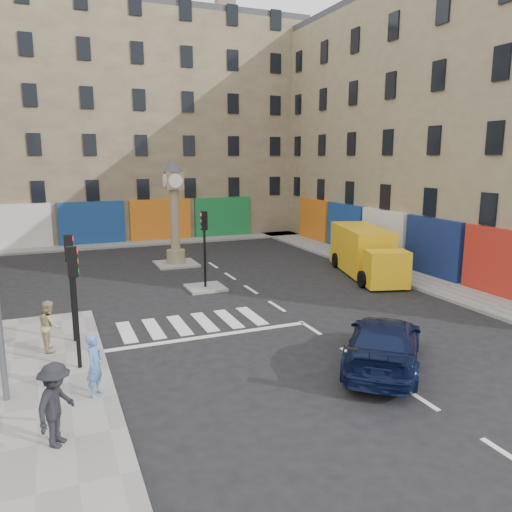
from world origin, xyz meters
TOP-DOWN VIEW (x-y plane):
  - ground at (0.00, 0.00)m, footprint 120.00×120.00m
  - sidewalk_right at (8.70, 10.00)m, footprint 2.60×30.00m
  - sidewalk_far at (-4.00, 22.20)m, footprint 32.00×2.40m
  - island_near at (-2.00, 8.00)m, footprint 1.80×1.80m
  - island_far at (-2.00, 14.00)m, footprint 2.40×2.40m
  - building_right at (15.00, 10.00)m, footprint 10.00×30.00m
  - building_far at (-4.00, 28.00)m, footprint 32.00×10.00m
  - traffic_light_left_near at (-8.30, 0.20)m, footprint 0.28×0.22m
  - traffic_light_left_far at (-8.30, 2.60)m, footprint 0.28×0.22m
  - traffic_light_island at (-2.00, 8.00)m, footprint 0.28×0.22m
  - clock_pillar at (-2.00, 14.00)m, footprint 1.20×1.20m
  - navy_sedan at (0.39, -2.94)m, footprint 5.05×5.40m
  - yellow_van at (6.98, 7.56)m, footprint 3.85×7.27m
  - pedestrian_blue at (-8.00, -1.85)m, footprint 0.66×0.74m
  - pedestrian_tan at (-9.07, 2.02)m, footprint 0.71×0.88m
  - pedestrian_dark at (-8.99, -3.95)m, footprint 1.25×1.42m

SIDE VIEW (x-z plane):
  - ground at x=0.00m, z-range 0.00..0.00m
  - island_near at x=-2.00m, z-range 0.00..0.12m
  - island_far at x=-2.00m, z-range 0.00..0.12m
  - sidewalk_right at x=8.70m, z-range 0.00..0.15m
  - sidewalk_far at x=-4.00m, z-range 0.00..0.15m
  - navy_sedan at x=0.39m, z-range 0.00..1.53m
  - pedestrian_tan at x=-9.07m, z-range 0.15..1.83m
  - pedestrian_blue at x=-8.00m, z-range 0.15..1.85m
  - pedestrian_dark at x=-8.99m, z-range 0.15..2.05m
  - yellow_van at x=6.98m, z-range -0.01..2.53m
  - traffic_light_island at x=-2.00m, z-range 0.74..4.44m
  - traffic_light_left_near at x=-8.30m, z-range 0.77..4.47m
  - traffic_light_left_far at x=-8.30m, z-range 0.77..4.47m
  - clock_pillar at x=-2.00m, z-range 0.50..6.60m
  - building_right at x=15.00m, z-range 0.00..16.00m
  - building_far at x=-4.00m, z-range 0.00..17.00m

